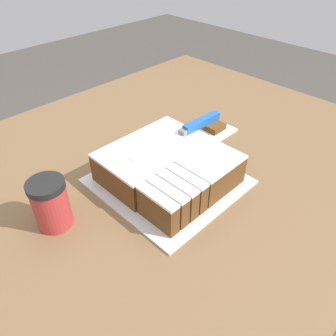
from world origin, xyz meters
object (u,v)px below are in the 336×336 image
cake_board (168,181)px  knife (195,126)px  coffee_cup (50,203)px  cake (168,167)px  brownie (214,127)px

cake_board → knife: bearing=13.9°
knife → coffee_cup: coffee_cup is taller
cake_board → knife: 0.17m
coffee_cup → knife: bearing=-6.1°
cake → knife: knife is taller
cake_board → cake: 0.04m
cake → brownie: size_ratio=4.81×
cake_board → coffee_cup: 0.30m
cake → coffee_cup: 0.29m
cake_board → brownie: 0.29m
brownie → coffee_cup: bearing=179.5°
cake → knife: bearing=13.0°
cake_board → cake: (0.00, 0.00, 0.04)m
cake_board → knife: knife is taller
cake_board → cake: bearing=46.6°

